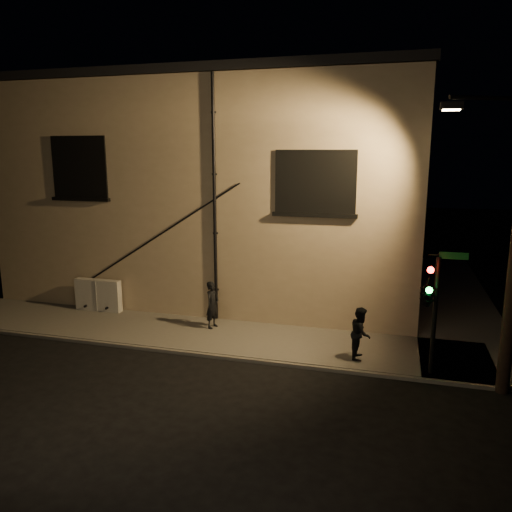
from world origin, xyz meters
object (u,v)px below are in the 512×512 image
(utility_cabinet, at_px, (98,295))
(traffic_signal, at_px, (428,293))
(pedestrian_b, at_px, (361,333))
(pedestrian_a, at_px, (212,305))

(utility_cabinet, distance_m, traffic_signal, 11.81)
(pedestrian_b, distance_m, traffic_signal, 2.33)
(pedestrian_a, xyz_separation_m, pedestrian_b, (4.97, -1.27, -0.04))
(pedestrian_b, relative_size, traffic_signal, 0.45)
(utility_cabinet, distance_m, pedestrian_b, 9.91)
(pedestrian_b, bearing_deg, traffic_signal, -108.20)
(utility_cabinet, xyz_separation_m, pedestrian_a, (4.76, -0.61, 0.20))
(utility_cabinet, height_order, traffic_signal, traffic_signal)
(utility_cabinet, bearing_deg, traffic_signal, -12.41)
(utility_cabinet, bearing_deg, pedestrian_a, -7.35)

